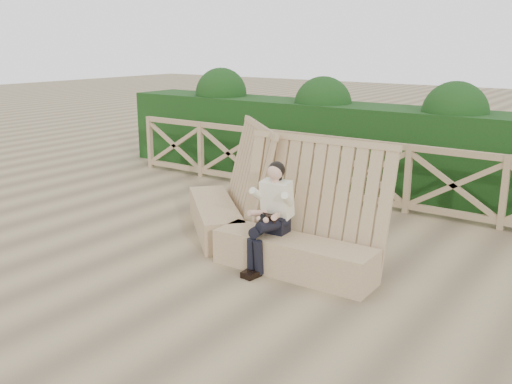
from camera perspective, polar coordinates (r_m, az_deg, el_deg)
The scene contains 5 objects.
ground at distance 6.80m, azimuth -2.14°, elevation -8.04°, with size 60.00×60.00×0.00m, color brown.
bench at distance 7.40m, azimuth -0.01°, elevation -2.87°, with size 3.59×1.94×1.56m.
woman at distance 6.74m, azimuth 1.56°, elevation -1.97°, with size 0.37×0.77×1.28m.
guardrail at distance 9.50m, azimuth 10.89°, elevation 1.90°, with size 10.10×0.09×1.10m.
hedge at distance 10.54m, azimuth 13.73°, elevation 4.11°, with size 12.00×1.20×1.50m, color black.
Camera 1 is at (3.86, -4.93, 2.65)m, focal length 40.00 mm.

